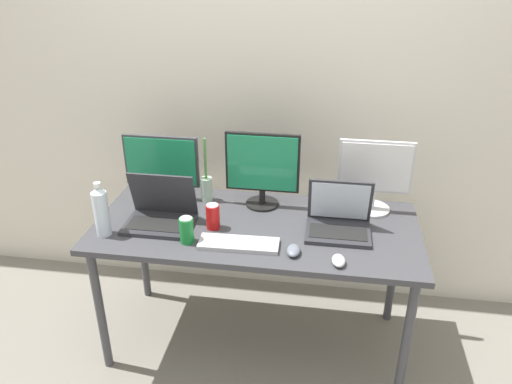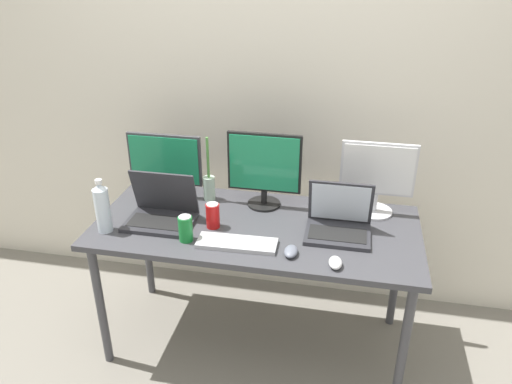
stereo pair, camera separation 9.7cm
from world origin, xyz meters
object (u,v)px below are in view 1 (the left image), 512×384
mouse_by_laptop (293,250)px  laptop_secondary (339,220)px  monitor_center (262,168)px  keyboard_main (239,244)px  work_desk (256,236)px  mouse_by_keyboard (339,261)px  monitor_right (375,174)px  water_bottle (101,211)px  soda_can_near_keyboard (213,216)px  monitor_left (162,166)px  soda_can_by_laptop (187,230)px  bamboo_vase (207,187)px  laptop_silver (161,213)px

mouse_by_laptop → laptop_secondary: bearing=50.1°
monitor_center → laptop_secondary: monitor_center is taller
keyboard_main → work_desk: bearing=74.3°
monitor_center → mouse_by_keyboard: 0.66m
monitor_right → water_bottle: (-1.26, -0.44, -0.08)m
mouse_by_laptop → soda_can_near_keyboard: bearing=157.4°
monitor_right → mouse_by_keyboard: bearing=-107.3°
work_desk → mouse_by_laptop: bearing=-48.1°
laptop_secondary → mouse_by_laptop: 0.31m
monitor_left → soda_can_by_laptop: 0.51m
mouse_by_laptop → bamboo_vase: bearing=138.2°
laptop_silver → mouse_by_laptop: bearing=-14.6°
monitor_right → keyboard_main: size_ratio=1.03×
work_desk → laptop_secondary: (0.40, 0.01, 0.12)m
laptop_silver → soda_can_by_laptop: bearing=-40.7°
monitor_center → laptop_silver: size_ratio=1.21×
mouse_by_keyboard → mouse_by_laptop: 0.20m
monitor_left → mouse_by_keyboard: (0.94, -0.50, -0.16)m
monitor_center → soda_can_by_laptop: monitor_center is taller
monitor_left → soda_can_near_keyboard: monitor_left is taller
work_desk → water_bottle: 0.75m
soda_can_near_keyboard → water_bottle: bearing=-164.7°
monitor_left → water_bottle: monitor_left is taller
soda_can_near_keyboard → bamboo_vase: 0.30m
monitor_right → bamboo_vase: size_ratio=1.07×
monitor_left → laptop_secondary: (0.94, -0.22, -0.12)m
laptop_secondary → mouse_by_keyboard: laptop_secondary is taller
mouse_by_keyboard → laptop_silver: bearing=160.0°
mouse_by_laptop → soda_can_near_keyboard: 0.44m
laptop_silver → keyboard_main: 0.44m
water_bottle → keyboard_main: bearing=-0.2°
mouse_by_keyboard → soda_can_near_keyboard: soda_can_near_keyboard is taller
soda_can_by_laptop → mouse_by_keyboard: bearing=-6.2°
keyboard_main → bamboo_vase: 0.49m
monitor_center → bamboo_vase: size_ratio=1.13×
laptop_secondary → soda_can_by_laptop: bearing=-163.1°
laptop_secondary → keyboard_main: laptop_secondary is taller
work_desk → laptop_secondary: size_ratio=5.23×
mouse_by_laptop → bamboo_vase: size_ratio=0.28×
monitor_right → mouse_by_laptop: bearing=-127.4°
work_desk → bamboo_vase: bamboo_vase is taller
work_desk → water_bottle: (-0.70, -0.20, 0.19)m
monitor_left → work_desk: bearing=-22.4°
work_desk → mouse_by_keyboard: mouse_by_keyboard is taller
work_desk → monitor_right: monitor_right is taller
bamboo_vase → monitor_center: bearing=-1.7°
mouse_by_keyboard → mouse_by_laptop: mouse_by_keyboard is taller
work_desk → monitor_left: size_ratio=3.95×
keyboard_main → mouse_by_keyboard: bearing=-11.7°
soda_can_near_keyboard → soda_can_by_laptop: size_ratio=1.00×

